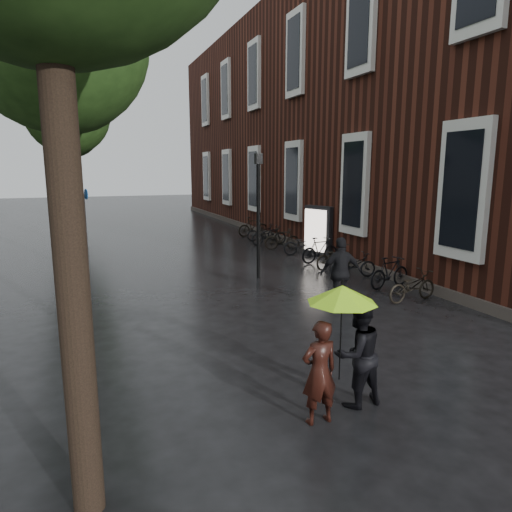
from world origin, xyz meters
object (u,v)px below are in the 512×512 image
person_burgundy (319,372)px  ad_lightbox (318,231)px  lamp_post (258,204)px  person_black (358,354)px  parked_bicycles (305,246)px  pedestrian_walking (341,273)px

person_burgundy → ad_lightbox: size_ratio=0.73×
lamp_post → person_black: bearing=-101.3°
person_black → parked_bicycles: person_black is taller
pedestrian_walking → lamp_post: size_ratio=0.46×
lamp_post → ad_lightbox: bearing=35.5°
ad_lightbox → lamp_post: size_ratio=0.52×
pedestrian_walking → lamp_post: bearing=-64.8°
parked_bicycles → lamp_post: (-3.08, -2.60, 1.98)m
parked_bicycles → ad_lightbox: (0.60, 0.02, 0.58)m
pedestrian_walking → lamp_post: lamp_post is taller
lamp_post → person_burgundy: bearing=-106.1°
person_burgundy → pedestrian_walking: size_ratio=0.82×
ad_lightbox → person_black: bearing=-134.4°
person_black → parked_bicycles: 11.79m
person_burgundy → parked_bicycles: person_burgundy is taller
parked_bicycles → ad_lightbox: 0.84m
person_burgundy → person_black: (0.78, 0.24, 0.06)m
person_black → lamp_post: 8.51m
ad_lightbox → lamp_post: 4.74m
pedestrian_walking → ad_lightbox: bearing=-100.7°
pedestrian_walking → parked_bicycles: size_ratio=0.14×
person_black → lamp_post: lamp_post is taller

